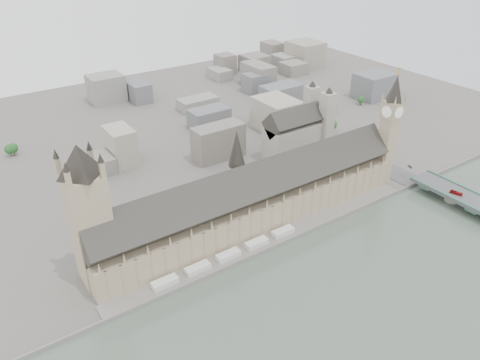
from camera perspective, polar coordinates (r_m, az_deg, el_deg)
ground at (r=362.69m, az=3.28°, el=-6.82°), size 900.00×900.00×0.00m
embankment_wall at (r=352.52m, az=4.78°, el=-7.81°), size 600.00×1.50×3.00m
river_terrace at (r=357.41m, az=4.02°, el=-7.27°), size 270.00×15.00×2.00m
terrace_tents at (r=337.29m, az=-1.45°, el=-9.15°), size 118.00×7.00×4.00m
palace_of_westminster at (r=362.86m, az=1.50°, el=-2.41°), size 265.00×40.73×55.44m
elizabeth_tower at (r=427.51m, az=17.82°, el=6.62°), size 17.00×17.00×107.50m
victoria_tower at (r=306.53m, az=-18.03°, el=-3.48°), size 30.00×30.00×100.00m
central_tower at (r=344.93m, az=-0.39°, el=2.51°), size 13.00×13.00×48.00m
westminster_abbey at (r=475.80m, az=7.09°, el=5.86°), size 68.00×36.00×64.00m
city_skyline_inland at (r=543.79m, az=-12.63°, el=7.77°), size 720.00×360.00×38.00m
park_trees at (r=394.79m, az=-3.13°, el=-2.15°), size 110.00×30.00×15.00m
red_bus_north at (r=432.77m, az=24.85°, el=-1.43°), size 5.13×10.36×2.82m
car_approach at (r=462.76m, az=20.02°, el=1.54°), size 3.80×6.03×1.63m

